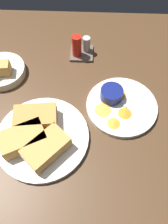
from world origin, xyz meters
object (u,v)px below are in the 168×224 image
object	(u,v)px
plate_sandwich_main	(43,137)
sandwich_half_far	(23,139)
ramekin_light_gravy	(112,94)
spoon_by_gravy_ramekin	(109,97)
sandwich_half_near	(36,118)
sandwich_half_extra	(46,148)
plate_chips_companion	(121,106)
bread_basket_rear	(1,71)
spoon_by_dark_ramekin	(43,139)
ramekin_dark_sauce	(44,153)
condiment_caddy	(81,48)

from	to	relation	value
plate_sandwich_main	sandwich_half_far	xyz separation A→B (cm)	(-4.95, -2.32, 3.20)
plate_sandwich_main	sandwich_half_far	bearing A→B (deg)	-154.91
plate_sandwich_main	ramekin_light_gravy	distance (cm)	26.70
sandwich_half_far	spoon_by_gravy_ramekin	bearing A→B (deg)	34.32
sandwich_half_near	sandwich_half_extra	world-z (taller)	same
ramekin_light_gravy	plate_chips_companion	bearing A→B (deg)	-39.81
plate_sandwich_main	bread_basket_rear	bearing A→B (deg)	126.69
plate_sandwich_main	sandwich_half_extra	distance (cm)	6.34
sandwich_half_near	spoon_by_dark_ramekin	bearing A→B (deg)	-65.38
ramekin_dark_sauce	spoon_by_gravy_ramekin	bearing A→B (deg)	48.53
sandwich_half_far	sandwich_half_extra	size ratio (longest dim) A/B	1.02
sandwich_half_far	condiment_caddy	xyz separation A→B (cm)	(14.88, 39.82, -0.59)
ramekin_dark_sauce	bread_basket_rear	xyz separation A→B (cm)	(-20.72, 31.62, -1.45)
sandwich_half_extra	spoon_by_dark_ramekin	bearing A→B (deg)	115.83
ramekin_dark_sauce	spoon_by_dark_ramekin	distance (cm)	5.62
plate_sandwich_main	bread_basket_rear	world-z (taller)	bread_basket_rear
plate_chips_companion	bread_basket_rear	size ratio (longest dim) A/B	1.38
sandwich_half_near	sandwich_half_extra	bearing A→B (deg)	-64.91
sandwich_half_near	ramekin_dark_sauce	size ratio (longest dim) A/B	2.15
spoon_by_gravy_ramekin	sandwich_half_extra	bearing A→B (deg)	-132.41
plate_sandwich_main	ramekin_light_gravy	world-z (taller)	ramekin_light_gravy
bread_basket_rear	condiment_caddy	xyz separation A→B (cm)	(28.85, 12.10, 1.10)
bread_basket_rear	plate_sandwich_main	bearing A→B (deg)	-53.31
sandwich_half_far	spoon_by_gravy_ramekin	world-z (taller)	sandwich_half_far
spoon_by_dark_ramekin	condiment_caddy	distance (cm)	39.75
condiment_caddy	sandwich_half_extra	bearing A→B (deg)	-100.16
ramekin_dark_sauce	ramekin_light_gravy	size ratio (longest dim) A/B	0.86
spoon_by_dark_ramekin	sandwich_half_far	bearing A→B (deg)	-167.01
plate_chips_companion	ramekin_light_gravy	xyz separation A→B (cm)	(-3.58, 2.98, 2.85)
plate_chips_companion	sandwich_half_extra	bearing A→B (deg)	-142.28
plate_chips_companion	condiment_caddy	distance (cm)	29.22
sandwich_half_extra	ramekin_dark_sauce	size ratio (longest dim) A/B	2.25
sandwich_half_extra	ramekin_dark_sauce	xyz separation A→B (cm)	(-0.52, -1.27, -0.24)
sandwich_half_near	condiment_caddy	world-z (taller)	condiment_caddy
ramekin_light_gravy	ramekin_dark_sauce	bearing A→B (deg)	-132.02
plate_sandwich_main	ramekin_light_gravy	bearing A→B (deg)	36.02
sandwich_half_far	ramekin_dark_sauce	distance (cm)	7.80
spoon_by_dark_ramekin	ramekin_light_gravy	world-z (taller)	ramekin_light_gravy
plate_sandwich_main	sandwich_half_extra	world-z (taller)	sandwich_half_extra
ramekin_dark_sauce	bread_basket_rear	world-z (taller)	bread_basket_rear
condiment_caddy	spoon_by_dark_ramekin	bearing A→B (deg)	-103.81
sandwich_half_far	plate_sandwich_main	bearing A→B (deg)	25.09
sandwich_half_near	bread_basket_rear	bearing A→B (deg)	129.08
sandwich_half_far	spoon_by_gravy_ramekin	distance (cm)	31.19
sandwich_half_far	ramekin_dark_sauce	bearing A→B (deg)	-30.05
condiment_caddy	sandwich_half_near	bearing A→B (deg)	-110.62
sandwich_half_extra	ramekin_light_gravy	world-z (taller)	sandwich_half_extra
spoon_by_dark_ramekin	ramekin_light_gravy	bearing A→B (deg)	38.43
ramekin_dark_sauce	ramekin_light_gravy	distance (cm)	29.39
bread_basket_rear	condiment_caddy	bearing A→B (deg)	22.75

